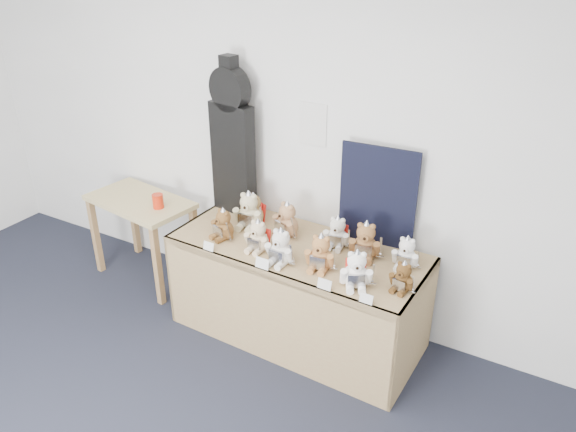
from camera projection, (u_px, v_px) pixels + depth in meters
The scene contains 22 objects.
room_shell at pixel (313, 124), 3.86m from camera, with size 6.00×6.00×6.00m.
display_table at pixel (292, 271), 3.88m from camera, with size 1.80×0.80×0.74m.
side_table at pixel (141, 213), 4.62m from camera, with size 0.94×0.61×0.73m.
guitar_case at pixel (232, 139), 4.10m from camera, with size 0.37×0.16×1.19m.
navy_board at pixel (378, 196), 3.76m from camera, with size 0.53×0.02×0.71m, color black.
red_cup at pixel (158, 201), 4.40m from camera, with size 0.09×0.09×0.11m, color red.
teddy_front_far_left at pixel (223, 225), 3.93m from camera, with size 0.20×0.19×0.25m.
teddy_front_left at pixel (258, 237), 3.78m from camera, with size 0.20×0.17×0.25m.
teddy_front_centre at pixel (281, 248), 3.63m from camera, with size 0.22×0.18×0.27m.
teddy_front_right at pixel (321, 254), 3.57m from camera, with size 0.23×0.19×0.27m.
teddy_front_far_right at pixel (356, 271), 3.39m from camera, with size 0.23×0.22×0.27m.
teddy_front_end at pixel (403, 278), 3.36m from camera, with size 0.18×0.15×0.22m.
teddy_back_left at pixel (249, 212), 4.07m from camera, with size 0.25×0.22×0.30m.
teddy_back_centre_left at pixel (287, 221), 3.96m from camera, with size 0.23×0.22×0.28m.
teddy_back_centre_right at pixel (337, 233), 3.82m from camera, with size 0.21×0.18×0.25m.
teddy_back_right at pixel (365, 242), 3.69m from camera, with size 0.24×0.22×0.29m.
teddy_back_end at pixel (406, 254), 3.59m from camera, with size 0.20×0.16×0.24m.
teddy_back_far_left at pixel (253, 210), 4.13m from camera, with size 0.21×0.21×0.27m.
entry_card_a at pixel (209, 246), 3.80m from camera, with size 0.08×0.00×0.06m, color silver.
entry_card_b at pixel (262, 263), 3.60m from camera, with size 0.10×0.00×0.07m, color silver.
entry_card_c at pixel (324, 284), 3.39m from camera, with size 0.09×0.00×0.07m, color silver.
entry_card_d at pixel (366, 299), 3.27m from camera, with size 0.08×0.00×0.06m, color silver.
Camera 1 is at (1.94, -0.83, 2.69)m, focal length 35.00 mm.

